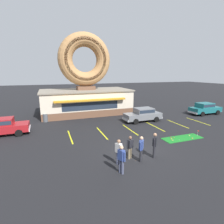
# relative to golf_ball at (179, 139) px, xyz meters

# --- Properties ---
(ground_plane) EXTENTS (160.00, 160.00, 0.00)m
(ground_plane) POSITION_rel_golf_ball_xyz_m (-4.32, -0.97, -0.05)
(ground_plane) COLOR black
(donut_shop_building) EXTENTS (12.30, 6.75, 10.96)m
(donut_shop_building) POSITION_rel_golf_ball_xyz_m (-5.36, 12.98, 3.69)
(donut_shop_building) COLOR brown
(donut_shop_building) RESTS_ON ground
(putting_mat) EXTENTS (3.71, 1.26, 0.03)m
(putting_mat) POSITION_rel_golf_ball_xyz_m (0.56, 0.23, -0.04)
(putting_mat) COLOR #197523
(putting_mat) RESTS_ON ground
(mini_donut_near_left) EXTENTS (0.13, 0.13, 0.04)m
(mini_donut_near_left) POSITION_rel_golf_ball_xyz_m (1.58, 0.47, -0.00)
(mini_donut_near_left) COLOR #E5C666
(mini_donut_near_left) RESTS_ON putting_mat
(mini_donut_near_right) EXTENTS (0.13, 0.13, 0.04)m
(mini_donut_near_right) POSITION_rel_golf_ball_xyz_m (-0.32, 0.67, -0.00)
(mini_donut_near_right) COLOR brown
(mini_donut_near_right) RESTS_ON putting_mat
(mini_donut_mid_left) EXTENTS (0.13, 0.13, 0.04)m
(mini_donut_mid_left) POSITION_rel_golf_ball_xyz_m (1.32, -0.16, -0.00)
(mini_donut_mid_left) COLOR #D17F47
(mini_donut_mid_left) RESTS_ON putting_mat
(mini_donut_mid_centre) EXTENTS (0.13, 0.13, 0.04)m
(mini_donut_mid_centre) POSITION_rel_golf_ball_xyz_m (-0.51, 0.37, -0.00)
(mini_donut_mid_centre) COLOR #D17F47
(mini_donut_mid_centre) RESTS_ON putting_mat
(mini_donut_mid_right) EXTENTS (0.13, 0.13, 0.04)m
(mini_donut_mid_right) POSITION_rel_golf_ball_xyz_m (-0.09, 0.56, -0.00)
(mini_donut_mid_right) COLOR brown
(mini_donut_mid_right) RESTS_ON putting_mat
(mini_donut_far_left) EXTENTS (0.13, 0.13, 0.04)m
(mini_donut_far_left) POSITION_rel_golf_ball_xyz_m (-0.62, 0.06, -0.00)
(mini_donut_far_left) COLOR #E5C666
(mini_donut_far_left) RESTS_ON putting_mat
(golf_ball) EXTENTS (0.04, 0.04, 0.04)m
(golf_ball) POSITION_rel_golf_ball_xyz_m (0.00, 0.00, 0.00)
(golf_ball) COLOR white
(golf_ball) RESTS_ON putting_mat
(putting_flag_pin) EXTENTS (0.13, 0.01, 0.55)m
(putting_flag_pin) POSITION_rel_golf_ball_xyz_m (2.20, 0.12, 0.39)
(putting_flag_pin) COLOR silver
(putting_flag_pin) RESTS_ON putting_mat
(car_grey) EXTENTS (4.58, 2.02, 1.60)m
(car_grey) POSITION_rel_golf_ball_xyz_m (0.08, 6.38, 0.82)
(car_grey) COLOR slate
(car_grey) RESTS_ON ground
(car_red) EXTENTS (4.58, 2.03, 1.60)m
(car_red) POSITION_rel_golf_ball_xyz_m (-14.58, 6.62, 0.82)
(car_red) COLOR maroon
(car_red) RESTS_ON ground
(car_teal) EXTENTS (4.56, 1.98, 1.60)m
(car_teal) POSITION_rel_golf_ball_xyz_m (10.03, 6.58, 0.82)
(car_teal) COLOR #196066
(car_teal) RESTS_ON ground
(pedestrian_blue_sweater_man) EXTENTS (0.43, 0.48, 1.71)m
(pedestrian_blue_sweater_man) POSITION_rel_golf_ball_xyz_m (-4.93, -2.10, 0.90)
(pedestrian_blue_sweater_man) COLOR #232328
(pedestrian_blue_sweater_man) RESTS_ON ground
(pedestrian_hooded_kid) EXTENTS (0.38, 0.55, 1.71)m
(pedestrian_hooded_kid) POSITION_rel_golf_ball_xyz_m (-6.70, -2.97, 0.90)
(pedestrian_hooded_kid) COLOR #474C66
(pedestrian_hooded_kid) RESTS_ON ground
(pedestrian_leather_jacket_man) EXTENTS (0.39, 0.53, 1.68)m
(pedestrian_leather_jacket_man) POSITION_rel_golf_ball_xyz_m (-6.48, -2.02, 0.88)
(pedestrian_leather_jacket_man) COLOR #474C66
(pedestrian_leather_jacket_man) RESTS_ON ground
(pedestrian_clipboard_woman) EXTENTS (0.44, 0.46, 1.75)m
(pedestrian_clipboard_woman) POSITION_rel_golf_ball_xyz_m (-3.81, -1.94, 0.93)
(pedestrian_clipboard_woman) COLOR #232328
(pedestrian_clipboard_woman) RESTS_ON ground
(pedestrian_beanie_man) EXTENTS (0.56, 0.36, 1.59)m
(pedestrian_beanie_man) POSITION_rel_golf_ball_xyz_m (-5.45, -1.52, 0.83)
(pedestrian_beanie_man) COLOR #7F7056
(pedestrian_beanie_man) RESTS_ON ground
(trash_bin) EXTENTS (0.57, 0.57, 0.97)m
(trash_bin) POSITION_rel_golf_ball_xyz_m (-10.89, 10.10, 0.45)
(trash_bin) COLOR #51565B
(trash_bin) RESTS_ON ground
(parking_stripe_far_left) EXTENTS (0.12, 3.60, 0.01)m
(parking_stripe_far_left) POSITION_rel_golf_ball_xyz_m (-8.76, 4.03, -0.05)
(parking_stripe_far_left) COLOR yellow
(parking_stripe_far_left) RESTS_ON ground
(parking_stripe_left) EXTENTS (0.12, 3.60, 0.01)m
(parking_stripe_left) POSITION_rel_golf_ball_xyz_m (-5.76, 4.03, -0.05)
(parking_stripe_left) COLOR yellow
(parking_stripe_left) RESTS_ON ground
(parking_stripe_mid_left) EXTENTS (0.12, 3.60, 0.01)m
(parking_stripe_mid_left) POSITION_rel_golf_ball_xyz_m (-2.76, 4.03, -0.05)
(parking_stripe_mid_left) COLOR yellow
(parking_stripe_mid_left) RESTS_ON ground
(parking_stripe_centre) EXTENTS (0.12, 3.60, 0.01)m
(parking_stripe_centre) POSITION_rel_golf_ball_xyz_m (0.24, 4.03, -0.05)
(parking_stripe_centre) COLOR yellow
(parking_stripe_centre) RESTS_ON ground
(parking_stripe_mid_right) EXTENTS (0.12, 3.60, 0.01)m
(parking_stripe_mid_right) POSITION_rel_golf_ball_xyz_m (3.24, 4.03, -0.05)
(parking_stripe_mid_right) COLOR yellow
(parking_stripe_mid_right) RESTS_ON ground
(parking_stripe_right) EXTENTS (0.12, 3.60, 0.01)m
(parking_stripe_right) POSITION_rel_golf_ball_xyz_m (6.24, 4.03, -0.05)
(parking_stripe_right) COLOR yellow
(parking_stripe_right) RESTS_ON ground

